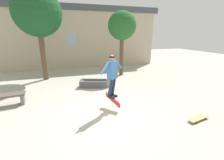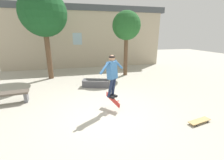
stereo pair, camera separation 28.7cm
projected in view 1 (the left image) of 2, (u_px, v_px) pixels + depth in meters
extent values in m
plane|color=#B2AD9E|center=(106.00, 113.00, 5.37)|extent=(40.00, 40.00, 0.00)
cube|color=#B7A88E|center=(80.00, 40.00, 12.14)|extent=(12.97, 0.40, 4.44)
cube|color=#474C51|center=(78.00, 7.00, 11.42)|extent=(13.61, 0.52, 0.46)
cube|color=#99B7C6|center=(72.00, 39.00, 11.73)|extent=(0.70, 0.02, 0.90)
cylinder|color=brown|center=(121.00, 56.00, 10.08)|extent=(0.27, 0.27, 2.55)
sphere|color=#235B28|center=(122.00, 26.00, 9.50)|extent=(1.80, 1.80, 1.80)
cylinder|color=brown|center=(43.00, 56.00, 8.97)|extent=(0.30, 0.30, 2.87)
sphere|color=#194C23|center=(37.00, 12.00, 8.26)|extent=(2.63, 2.63, 2.63)
cube|color=slate|center=(23.00, 99.00, 6.06)|extent=(0.17, 0.39, 0.40)
cube|color=#4C4C51|center=(93.00, 83.00, 7.96)|extent=(1.47, 0.88, 0.39)
cube|color=#B7B7BC|center=(92.00, 82.00, 7.67)|extent=(1.33, 0.46, 0.02)
cube|color=teal|center=(112.00, 70.00, 5.23)|extent=(0.43, 0.42, 0.63)
sphere|color=#A37556|center=(112.00, 58.00, 5.10)|extent=(0.29, 0.29, 0.21)
ellipsoid|color=black|center=(112.00, 57.00, 5.09)|extent=(0.31, 0.31, 0.12)
cylinder|color=#1E2847|center=(113.00, 86.00, 5.48)|extent=(0.20, 0.29, 0.77)
cube|color=black|center=(114.00, 96.00, 5.56)|extent=(0.23, 0.27, 0.07)
cylinder|color=#1E2847|center=(111.00, 88.00, 5.35)|extent=(0.27, 0.25, 0.77)
cube|color=black|center=(111.00, 97.00, 5.43)|extent=(0.23, 0.27, 0.07)
cylinder|color=teal|center=(118.00, 64.00, 5.47)|extent=(0.41, 0.33, 0.39)
cylinder|color=teal|center=(105.00, 68.00, 4.90)|extent=(0.41, 0.33, 0.39)
cube|color=red|center=(113.00, 100.00, 5.60)|extent=(0.36, 0.78, 0.45)
cylinder|color=#DB3D33|center=(118.00, 101.00, 5.41)|extent=(0.07, 0.07, 0.04)
cylinder|color=#DB3D33|center=(118.00, 105.00, 5.55)|extent=(0.07, 0.07, 0.04)
cylinder|color=#DB3D33|center=(110.00, 93.00, 5.70)|extent=(0.07, 0.07, 0.04)
cylinder|color=#DB3D33|center=(109.00, 98.00, 5.84)|extent=(0.07, 0.07, 0.04)
cube|color=#AD894C|center=(198.00, 118.00, 4.91)|extent=(0.83, 0.36, 0.02)
cylinder|color=black|center=(196.00, 123.00, 4.72)|extent=(0.06, 0.03, 0.05)
cylinder|color=black|center=(190.00, 119.00, 4.91)|extent=(0.06, 0.03, 0.05)
cylinder|color=black|center=(206.00, 119.00, 4.94)|extent=(0.06, 0.03, 0.05)
cylinder|color=black|center=(199.00, 116.00, 5.13)|extent=(0.06, 0.03, 0.05)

